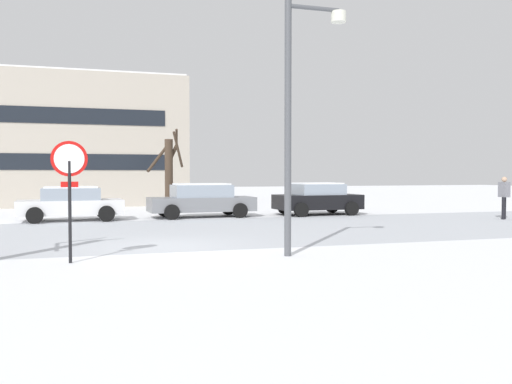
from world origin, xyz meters
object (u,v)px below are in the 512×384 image
object	(u,v)px
street_lamp	(298,102)
parked_car_gray	(202,200)
stop_sign	(69,178)
parked_car_black	(317,198)
parked_car_white	(71,203)
pedestrian_crossing	(504,194)

from	to	relation	value
street_lamp	parked_car_gray	size ratio (longest dim) A/B	1.28
stop_sign	parked_car_black	distance (m)	15.27
street_lamp	parked_car_black	bearing A→B (deg)	64.30
parked_car_white	parked_car_black	xyz separation A→B (m)	(10.84, 0.01, 0.04)
stop_sign	parked_car_white	size ratio (longest dim) A/B	0.63
stop_sign	parked_car_black	size ratio (longest dim) A/B	0.66
stop_sign	parked_car_gray	xyz separation A→B (m)	(5.14, 11.17, -1.09)
street_lamp	pedestrian_crossing	bearing A→B (deg)	29.79
street_lamp	pedestrian_crossing	size ratio (longest dim) A/B	3.33
parked_car_white	parked_car_gray	size ratio (longest dim) A/B	0.89
street_lamp	parked_car_gray	xyz separation A→B (m)	(0.08, 11.62, -2.83)
street_lamp	parked_car_white	distance (m)	12.92
stop_sign	parked_car_gray	world-z (taller)	stop_sign
street_lamp	parked_car_black	xyz separation A→B (m)	(5.50, 11.43, -2.83)
street_lamp	parked_car_black	distance (m)	12.99
parked_car_white	pedestrian_crossing	bearing A→B (deg)	-14.77
parked_car_black	pedestrian_crossing	size ratio (longest dim) A/B	2.22
stop_sign	parked_car_white	xyz separation A→B (m)	(-0.27, 10.96, -1.13)
parked_car_gray	pedestrian_crossing	world-z (taller)	pedestrian_crossing
street_lamp	stop_sign	bearing A→B (deg)	174.88
street_lamp	parked_car_white	world-z (taller)	street_lamp
stop_sign	pedestrian_crossing	xyz separation A→B (m)	(17.03, 6.40, -0.80)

